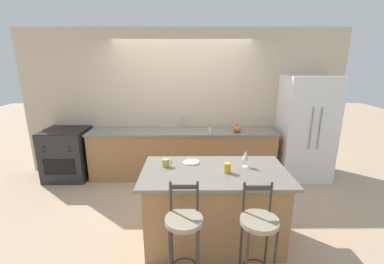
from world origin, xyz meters
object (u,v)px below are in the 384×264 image
at_px(refrigerator, 305,128).
at_px(wine_glass, 246,155).
at_px(coffee_mug, 166,163).
at_px(dinner_plate, 191,162).
at_px(oven_range, 68,154).
at_px(bar_stool_far, 258,234).
at_px(tumbler_cup, 227,168).
at_px(pumpkin_decoration, 237,129).
at_px(bar_stool_near, 184,233).
at_px(soap_bottle, 210,129).

xyz_separation_m(refrigerator, wine_glass, (-1.45, -1.68, 0.12)).
height_order(refrigerator, coffee_mug, refrigerator).
bearing_deg(dinner_plate, coffee_mug, -159.41).
distance_m(oven_range, bar_stool_far, 3.82).
bearing_deg(tumbler_cup, pumpkin_decoration, 76.45).
xyz_separation_m(wine_glass, coffee_mug, (-0.94, 0.02, -0.10)).
bearing_deg(wine_glass, pumpkin_decoration, 83.24).
distance_m(refrigerator, bar_stool_near, 3.31).
bearing_deg(bar_stool_far, tumbler_cup, 106.66).
bearing_deg(wine_glass, tumbler_cup, -145.75).
distance_m(bar_stool_far, coffee_mug, 1.28).
distance_m(oven_range, wine_glass, 3.42).
bearing_deg(oven_range, refrigerator, 0.01).
xyz_separation_m(oven_range, coffee_mug, (1.98, -1.66, 0.50)).
bearing_deg(refrigerator, oven_range, -179.99).
relative_size(refrigerator, tumbler_cup, 16.65).
height_order(bar_stool_near, soap_bottle, bar_stool_near).
relative_size(bar_stool_near, coffee_mug, 9.05).
height_order(bar_stool_far, tumbler_cup, bar_stool_far).
relative_size(oven_range, soap_bottle, 6.61).
relative_size(wine_glass, coffee_mug, 1.69).
xyz_separation_m(refrigerator, pumpkin_decoration, (-1.26, -0.08, 0.01)).
bearing_deg(bar_stool_near, bar_stool_far, -1.74).
height_order(refrigerator, pumpkin_decoration, refrigerator).
bearing_deg(refrigerator, coffee_mug, -145.12).
bearing_deg(tumbler_cup, refrigerator, 47.53).
distance_m(wine_glass, soap_bottle, 1.60).
bearing_deg(dinner_plate, soap_bottle, 76.91).
height_order(dinner_plate, coffee_mug, coffee_mug).
distance_m(bar_stool_near, pumpkin_decoration, 2.59).
xyz_separation_m(oven_range, bar_stool_near, (2.22, -2.49, 0.16)).
relative_size(oven_range, pumpkin_decoration, 6.20).
distance_m(dinner_plate, tumbler_cup, 0.50).
xyz_separation_m(wine_glass, tumbler_cup, (-0.23, -0.16, -0.09)).
height_order(oven_range, bar_stool_far, bar_stool_far).
bearing_deg(oven_range, wine_glass, -29.89).
relative_size(dinner_plate, tumbler_cup, 1.80).
bearing_deg(soap_bottle, wine_glass, -79.18).
bearing_deg(bar_stool_near, refrigerator, 49.10).
bearing_deg(pumpkin_decoration, bar_stool_near, -110.38).
bearing_deg(wine_glass, bar_stool_far, -92.42).
height_order(refrigerator, wine_glass, refrigerator).
bearing_deg(bar_stool_far, bar_stool_near, 178.26).
distance_m(refrigerator, dinner_plate, 2.60).
distance_m(refrigerator, tumbler_cup, 2.49).
height_order(coffee_mug, pumpkin_decoration, pumpkin_decoration).
height_order(bar_stool_far, wine_glass, wine_glass).
xyz_separation_m(wine_glass, pumpkin_decoration, (0.19, 1.60, -0.11)).
relative_size(coffee_mug, soap_bottle, 0.85).
bearing_deg(pumpkin_decoration, refrigerator, 3.47).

